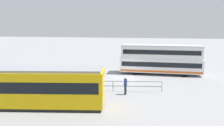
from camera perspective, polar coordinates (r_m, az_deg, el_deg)
ground_plane at (r=29.29m, az=3.32°, el=-3.74°), size 160.00×160.00×0.00m
double_decker_bus at (r=31.86m, az=11.91°, el=0.89°), size 10.87×2.88×3.97m
tram_yellow at (r=20.61m, az=-22.45°, el=-5.44°), size 14.51×4.35×3.28m
pedestrian_near_railing at (r=24.55m, az=-7.73°, el=-4.18°), size 0.39×0.39×1.67m
pedestrian_crossing at (r=22.38m, az=3.35°, el=-5.30°), size 0.40×0.40×1.78m
pedestrian_railing at (r=23.54m, az=0.24°, el=-5.23°), size 9.90×1.18×1.08m
info_sign at (r=24.86m, az=-8.32°, el=-2.71°), size 1.04×0.12×2.21m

